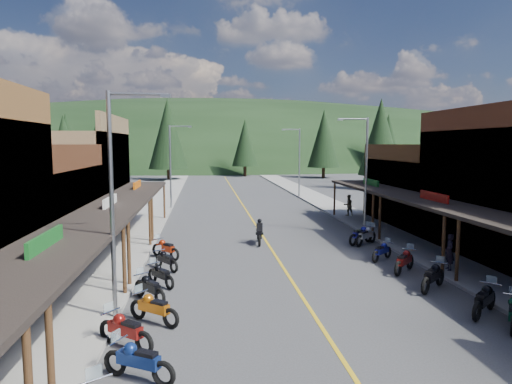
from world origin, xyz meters
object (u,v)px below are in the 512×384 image
object	(u,v)px
shop_west_3	(63,183)
bike_west_6	(149,286)
bike_west_3	(138,359)
bike_east_7	(404,260)
bike_east_5	(485,298)
streetlight_0	(116,195)
streetlight_1	(172,163)
bike_west_8	(166,259)
rider_on_bike	(259,234)
pine_6	(456,143)
pine_7	(66,139)
pine_11	(380,137)
bike_east_8	(382,250)
bike_east_10	(361,234)
pine_4	(324,139)
pine_3	(245,143)
pine_5	(383,136)
bike_east_6	(433,275)
bike_west_9	(165,248)
streetlight_3	(298,159)
bike_east_9	(366,235)
bike_west_7	(161,274)
pedestrian_east_b	(348,205)
pine_2	(168,134)
bike_west_4	(125,329)
pedestrian_east_a	(450,252)
pine_10	(111,140)
pine_9	(388,143)
shop_east_3	(433,192)
shop_west_2	(6,218)
pine_1	(100,139)
pine_8	(64,146)
bike_west_5	(154,307)

from	to	relation	value
shop_west_3	bike_west_6	distance (m)	17.45
bike_west_3	bike_west_6	bearing A→B (deg)	33.48
bike_east_7	bike_east_5	bearing A→B (deg)	-40.48
streetlight_0	bike_east_5	bearing A→B (deg)	-4.63
streetlight_1	bike_west_8	world-z (taller)	streetlight_1
streetlight_0	rider_on_bike	size ratio (longest dim) A/B	3.60
pine_6	bike_east_5	bearing A→B (deg)	-119.29
shop_west_3	pine_6	xyz separation A→B (m)	(59.78, 52.70, 2.96)
pine_7	pine_11	world-z (taller)	pine_7
pine_7	bike_east_8	bearing A→B (deg)	-63.44
bike_east_10	pine_4	bearing A→B (deg)	131.67
shop_west_3	streetlight_0	size ratio (longest dim) A/B	1.36
pine_3	pine_4	distance (m)	15.25
bike_east_7	pine_11	bearing A→B (deg)	114.85
streetlight_1	bike_west_3	xyz separation A→B (m)	(1.26, -32.37, -3.84)
pine_5	bike_east_6	distance (m)	81.50
bike_west_3	bike_west_9	xyz separation A→B (m)	(-0.37, 13.05, -0.00)
pine_4	rider_on_bike	bearing A→B (deg)	-108.87
pine_5	pine_11	size ratio (longest dim) A/B	1.13
bike_east_6	pine_4	bearing A→B (deg)	127.47
streetlight_1	pine_11	distance (m)	31.46
streetlight_3	pine_4	size ratio (longest dim) A/B	0.64
bike_west_8	bike_east_9	world-z (taller)	bike_east_9
bike_west_7	pedestrian_east_b	distance (m)	22.53
pine_2	bike_west_7	size ratio (longest dim) A/B	7.15
pine_4	bike_west_4	distance (m)	72.86
pine_4	pine_11	size ratio (longest dim) A/B	1.01
bike_west_3	streetlight_1	bearing A→B (deg)	31.69
bike_west_7	rider_on_bike	xyz separation A→B (m)	(5.32, 7.93, 0.10)
pedestrian_east_a	bike_west_6	bearing A→B (deg)	-72.13
pine_10	bike_west_8	distance (m)	51.47
pine_4	pine_9	bearing A→B (deg)	-68.20
bike_west_8	pedestrian_east_b	xyz separation A→B (m)	(14.13, 14.96, 0.48)
shop_west_3	pine_9	distance (m)	50.71
shop_east_3	bike_east_5	xyz separation A→B (m)	(-7.62, -18.36, -1.89)
pine_5	bike_west_4	size ratio (longest dim) A/B	6.28
bike_east_6	shop_west_2	bearing A→B (deg)	-148.24
pine_1	bike_east_5	size ratio (longest dim) A/B	5.56
pedestrian_east_a	pine_8	bearing A→B (deg)	-136.46
bike_west_9	pine_11	bearing A→B (deg)	10.48
pine_7	bike_east_10	xyz separation A→B (m)	(37.76, -71.01, -6.59)
pine_3	bike_east_7	size ratio (longest dim) A/B	4.92
bike_west_4	bike_west_9	size ratio (longest dim) A/B	1.03
bike_west_9	pine_1	bearing A→B (deg)	61.82
bike_west_9	bike_west_4	bearing A→B (deg)	-134.63
pine_4	bike_east_10	distance (m)	56.74
shop_east_3	bike_west_5	bearing A→B (deg)	-137.56
bike_west_8	pine_1	bearing A→B (deg)	67.03
bike_east_7	bike_west_8	bearing A→B (deg)	-143.92
pine_5	bike_west_9	world-z (taller)	pine_5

